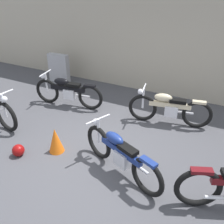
{
  "coord_description": "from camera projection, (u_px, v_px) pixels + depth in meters",
  "views": [
    {
      "loc": [
        2.14,
        -3.57,
        3.3
      ],
      "look_at": [
        -0.16,
        0.88,
        0.55
      ],
      "focal_mm": 40.24,
      "sensor_mm": 36.0,
      "label": 1
    }
  ],
  "objects": [
    {
      "name": "ground_plane",
      "position": [
        99.0,
        155.0,
        5.23
      ],
      "size": [
        40.0,
        40.0,
        0.0
      ],
      "primitive_type": "plane",
      "color": "#47474C"
    },
    {
      "name": "building_wall",
      "position": [
        161.0,
        40.0,
        7.34
      ],
      "size": [
        18.0,
        0.3,
        3.24
      ],
      "primitive_type": "cube",
      "color": "#B2A893",
      "rests_on": "ground_plane"
    },
    {
      "name": "stone_marker",
      "position": [
        59.0,
        69.0,
        8.43
      ],
      "size": [
        0.73,
        0.23,
        1.02
      ],
      "primitive_type": "cube",
      "rotation": [
        0.0,
        0.0,
        0.04
      ],
      "color": "#9E9EA3",
      "rests_on": "ground_plane"
    },
    {
      "name": "helmet",
      "position": [
        18.0,
        150.0,
        5.16
      ],
      "size": [
        0.25,
        0.25,
        0.25
      ],
      "primitive_type": "sphere",
      "color": "maroon",
      "rests_on": "ground_plane"
    },
    {
      "name": "traffic_cone",
      "position": [
        56.0,
        140.0,
        5.22
      ],
      "size": [
        0.32,
        0.32,
        0.55
      ],
      "primitive_type": "cone",
      "color": "orange",
      "rests_on": "ground_plane"
    },
    {
      "name": "motorcycle_black",
      "position": [
        68.0,
        91.0,
        6.99
      ],
      "size": [
        2.04,
        0.63,
        0.92
      ],
      "rotation": [
        0.0,
        0.0,
        3.3
      ],
      "color": "black",
      "rests_on": "ground_plane"
    },
    {
      "name": "motorcycle_cream",
      "position": [
        169.0,
        108.0,
        6.12
      ],
      "size": [
        2.0,
        0.68,
        0.91
      ],
      "rotation": [
        0.0,
        0.0,
        3.35
      ],
      "color": "black",
      "rests_on": "ground_plane"
    },
    {
      "name": "motorcycle_blue",
      "position": [
        120.0,
        154.0,
        4.56
      ],
      "size": [
        1.9,
        0.94,
        0.9
      ],
      "rotation": [
        0.0,
        0.0,
        2.75
      ],
      "color": "black",
      "rests_on": "ground_plane"
    }
  ]
}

